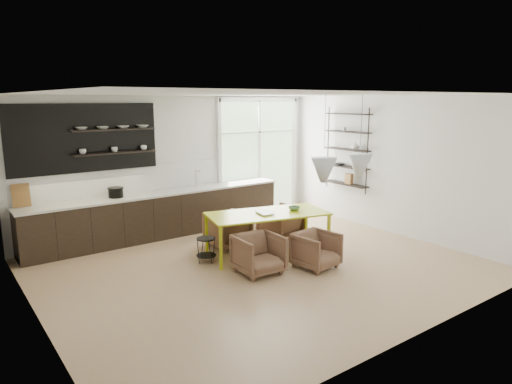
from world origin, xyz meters
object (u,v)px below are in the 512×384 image
armchair_back_left (228,230)px  armchair_front_right (316,250)px  armchair_back_right (281,223)px  wire_stool (206,247)px  dining_table (267,216)px  armchair_front_left (258,254)px

armchair_back_left → armchair_front_right: size_ratio=1.10×
armchair_back_left → armchair_back_right: size_ratio=0.98×
armchair_front_right → wire_stool: (-1.38, 1.34, -0.02)m
dining_table → armchair_front_left: bearing=-122.0°
wire_stool → armchair_back_right: bearing=8.3°
armchair_back_left → armchair_back_right: bearing=166.2°
armchair_front_left → dining_table: bearing=46.3°
armchair_back_left → wire_stool: size_ratio=1.68×
dining_table → armchair_back_left: dining_table is taller
armchair_back_right → armchair_front_left: armchair_back_right is taller
armchair_front_left → armchair_front_right: armchair_front_left is taller
armchair_front_right → wire_stool: armchair_front_right is taller
armchair_back_left → wire_stool: (-0.78, -0.52, -0.05)m
armchair_front_left → armchair_back_left: bearing=79.6°
dining_table → armchair_front_right: size_ratio=3.48×
armchair_front_right → armchair_back_left: bearing=100.8°
armchair_front_left → armchair_front_right: size_ratio=1.07×
armchair_back_right → armchair_front_right: size_ratio=1.12×
armchair_front_right → dining_table: bearing=97.2°
armchair_front_right → wire_stool: 1.92m
dining_table → armchair_back_right: (0.80, 0.59, -0.39)m
wire_stool → armchair_back_left: bearing=33.5°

